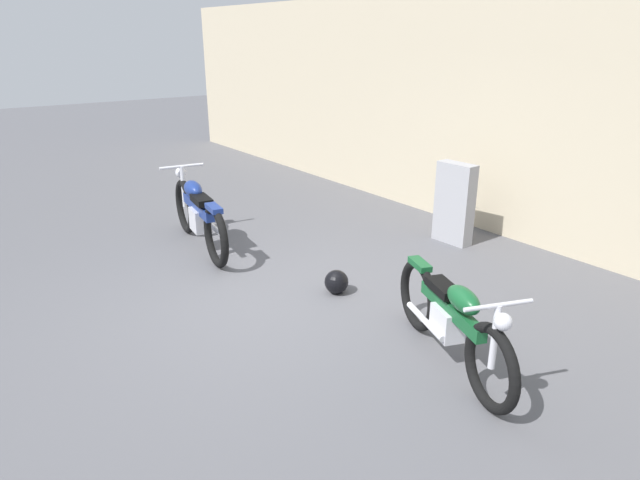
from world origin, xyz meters
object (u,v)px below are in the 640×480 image
Objects in this scene: stone_marker at (454,203)px; motorcycle_blue at (198,213)px; motorcycle_green at (451,320)px; helmet at (336,282)px.

motorcycle_blue is (-1.84, -2.83, -0.07)m from stone_marker.
motorcycle_green is 0.86× the size of motorcycle_blue.
helmet is at bearing -81.76° from stone_marker.
motorcycle_blue is (-2.17, -0.59, 0.34)m from helmet.
motorcycle_blue is at bearing -164.90° from helmet.
motorcycle_blue reaches higher than helmet.
motorcycle_blue reaches higher than motorcycle_green.
stone_marker is 2.31m from helmet.
stone_marker reaches higher than helmet.
helmet is at bearing -155.98° from motorcycle_blue.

